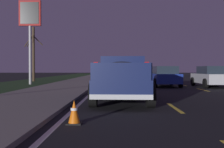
% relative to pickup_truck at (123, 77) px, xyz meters
% --- Properties ---
extents(ground, '(144.00, 144.00, 0.00)m').
position_rel_pickup_truck_xyz_m(ground, '(16.20, -3.50, -0.98)').
color(ground, black).
extents(sidewalk_shoulder, '(108.00, 4.00, 0.12)m').
position_rel_pickup_truck_xyz_m(sidewalk_shoulder, '(16.20, 3.95, -0.92)').
color(sidewalk_shoulder, slate).
rests_on(sidewalk_shoulder, ground).
extents(grass_verge, '(108.00, 6.00, 0.01)m').
position_rel_pickup_truck_xyz_m(grass_verge, '(16.20, 8.95, -0.98)').
color(grass_verge, '#1E3819').
rests_on(grass_verge, ground).
extents(lane_markings, '(108.00, 7.04, 0.01)m').
position_rel_pickup_truck_xyz_m(lane_markings, '(19.11, -0.41, -0.98)').
color(lane_markings, yellow).
rests_on(lane_markings, ground).
extents(pickup_truck, '(5.49, 2.41, 1.87)m').
position_rel_pickup_truck_xyz_m(pickup_truck, '(0.00, 0.00, 0.00)').
color(pickup_truck, '#141E4C').
rests_on(pickup_truck, ground).
extents(sedan_blue, '(4.44, 2.08, 1.54)m').
position_rel_pickup_truck_xyz_m(sedan_blue, '(9.51, -3.37, -0.20)').
color(sedan_blue, navy).
rests_on(sedan_blue, ground).
extents(sedan_silver, '(4.41, 2.04, 1.54)m').
position_rel_pickup_truck_xyz_m(sedan_silver, '(8.91, -6.75, -0.20)').
color(sedan_silver, '#B2B5BA').
rests_on(sedan_silver, ground).
extents(gas_price_sign, '(0.27, 1.90, 7.28)m').
position_rel_pickup_truck_xyz_m(gas_price_sign, '(12.18, 7.79, 4.51)').
color(gas_price_sign, '#99999E').
rests_on(gas_price_sign, ground).
extents(bare_tree_far, '(1.14, 1.85, 5.85)m').
position_rel_pickup_truck_xyz_m(bare_tree_far, '(17.76, 9.24, 2.11)').
color(bare_tree_far, '#423323').
rests_on(bare_tree_far, ground).
extents(traffic_cone_near, '(0.36, 0.36, 0.58)m').
position_rel_pickup_truck_xyz_m(traffic_cone_near, '(-4.71, 1.26, -0.70)').
color(traffic_cone_near, black).
rests_on(traffic_cone_near, ground).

